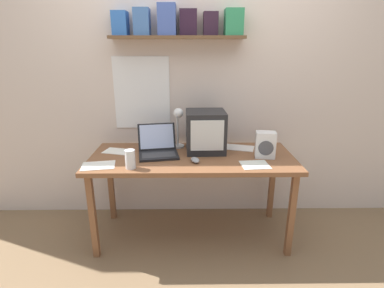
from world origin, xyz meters
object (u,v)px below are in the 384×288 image
(printed_handout, at_px, (98,165))
(loose_paper_near_monitor, at_px, (237,147))
(corner_desk, at_px, (192,163))
(loose_paper_near_laptop, at_px, (255,165))
(laptop, at_px, (158,147))
(computer_mouse, at_px, (195,160))
(open_notebook, at_px, (118,151))
(juice_glass, at_px, (130,160))
(space_heater, at_px, (265,145))
(crt_monitor, at_px, (206,131))
(desk_lamp, at_px, (178,123))

(printed_handout, relative_size, loose_paper_near_monitor, 0.82)
(corner_desk, relative_size, loose_paper_near_laptop, 7.48)
(laptop, height_order, computer_mouse, laptop)
(open_notebook, height_order, loose_paper_near_monitor, same)
(juice_glass, bearing_deg, corner_desk, 28.96)
(loose_paper_near_laptop, height_order, loose_paper_near_monitor, same)
(space_heater, height_order, loose_paper_near_monitor, space_heater)
(computer_mouse, distance_m, loose_paper_near_monitor, 0.49)
(loose_paper_near_laptop, bearing_deg, computer_mouse, 171.36)
(printed_handout, xyz_separation_m, loose_paper_near_monitor, (1.08, 0.40, 0.00))
(juice_glass, xyz_separation_m, open_notebook, (-0.17, 0.36, -0.06))
(space_heater, relative_size, loose_paper_near_laptop, 0.95)
(loose_paper_near_monitor, bearing_deg, crt_monitor, -164.57)
(corner_desk, distance_m, laptop, 0.31)
(corner_desk, relative_size, juice_glass, 11.79)
(desk_lamp, height_order, printed_handout, desk_lamp)
(corner_desk, distance_m, loose_paper_near_laptop, 0.51)
(crt_monitor, bearing_deg, corner_desk, -134.84)
(desk_lamp, xyz_separation_m, loose_paper_near_monitor, (0.50, 0.00, -0.22))
(crt_monitor, distance_m, open_notebook, 0.75)
(computer_mouse, xyz_separation_m, loose_paper_near_monitor, (0.37, 0.33, -0.01))
(crt_monitor, distance_m, loose_paper_near_monitor, 0.33)
(crt_monitor, height_order, loose_paper_near_laptop, crt_monitor)
(corner_desk, bearing_deg, open_notebook, 169.69)
(laptop, relative_size, space_heater, 1.76)
(desk_lamp, height_order, computer_mouse, desk_lamp)
(loose_paper_near_monitor, bearing_deg, corner_desk, -153.17)
(desk_lamp, xyz_separation_m, printed_handout, (-0.58, -0.39, -0.22))
(juice_glass, height_order, printed_handout, juice_glass)
(space_heater, xyz_separation_m, printed_handout, (-1.26, -0.16, -0.10))
(desk_lamp, distance_m, juice_glass, 0.57)
(loose_paper_near_monitor, bearing_deg, loose_paper_near_laptop, -79.70)
(loose_paper_near_monitor, bearing_deg, desk_lamp, -179.92)
(space_heater, height_order, open_notebook, space_heater)
(crt_monitor, xyz_separation_m, juice_glass, (-0.56, -0.37, -0.11))
(juice_glass, bearing_deg, space_heater, 11.68)
(corner_desk, height_order, crt_monitor, crt_monitor)
(laptop, distance_m, space_heater, 0.85)
(space_heater, height_order, printed_handout, space_heater)
(loose_paper_near_monitor, bearing_deg, juice_glass, -152.03)
(open_notebook, bearing_deg, juice_glass, -64.05)
(open_notebook, xyz_separation_m, printed_handout, (-0.07, -0.31, 0.00))
(corner_desk, relative_size, desk_lamp, 4.62)
(crt_monitor, relative_size, laptop, 0.93)
(corner_desk, bearing_deg, juice_glass, -151.04)
(corner_desk, distance_m, computer_mouse, 0.16)
(loose_paper_near_monitor, bearing_deg, laptop, -168.29)
(laptop, bearing_deg, printed_handout, -157.79)
(loose_paper_near_monitor, bearing_deg, computer_mouse, -138.21)
(crt_monitor, relative_size, juice_glass, 2.45)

